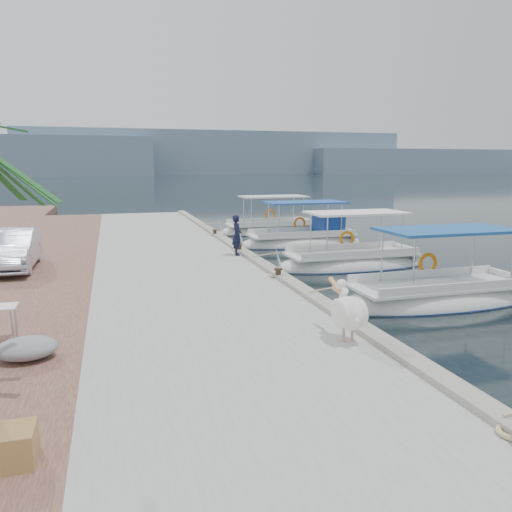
{
  "coord_description": "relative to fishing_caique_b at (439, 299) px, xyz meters",
  "views": [
    {
      "loc": [
        -5.35,
        -13.16,
        4.05
      ],
      "look_at": [
        -1.0,
        1.79,
        1.2
      ],
      "focal_mm": 35.0,
      "sensor_mm": 36.0,
      "label": 1
    }
  ],
  "objects": [
    {
      "name": "wooden_crate",
      "position": [
        -10.5,
        -6.15,
        0.6
      ],
      "size": [
        0.55,
        0.55,
        0.44
      ],
      "primitive_type": "cube",
      "color": "olive",
      "rests_on": "cobblestone_strip"
    },
    {
      "name": "mooring_bollards",
      "position": [
        -4.21,
        2.43,
        0.57
      ],
      "size": [
        0.28,
        20.28,
        0.33
      ],
      "color": "black",
      "rests_on": "concrete_quay"
    },
    {
      "name": "distant_hills",
      "position": [
        25.75,
        202.42,
        7.49
      ],
      "size": [
        330.0,
        60.0,
        18.0
      ],
      "color": "slate",
      "rests_on": "ground"
    },
    {
      "name": "concrete_quay",
      "position": [
        -6.86,
        5.93,
        0.13
      ],
      "size": [
        6.0,
        40.0,
        0.5
      ],
      "primitive_type": "cube",
      "color": "gray",
      "rests_on": "ground"
    },
    {
      "name": "fisherman",
      "position": [
        -4.46,
        6.8,
        1.18
      ],
      "size": [
        0.45,
        0.63,
        1.6
      ],
      "primitive_type": "imported",
      "rotation": [
        0.0,
        0.0,
        1.45
      ],
      "color": "black",
      "rests_on": "concrete_quay"
    },
    {
      "name": "fishing_caique_c",
      "position": [
        -0.07,
        5.53,
        0.0
      ],
      "size": [
        6.4,
        2.22,
        2.83
      ],
      "color": "silver",
      "rests_on": "ground"
    },
    {
      "name": "parked_car",
      "position": [
        -12.55,
        6.31,
        1.07
      ],
      "size": [
        1.51,
        4.23,
        1.39
      ],
      "primitive_type": "imported",
      "rotation": [
        0.0,
        0.0,
        0.01
      ],
      "color": "silver",
      "rests_on": "cobblestone_strip"
    },
    {
      "name": "tarp_bundle",
      "position": [
        -10.84,
        -2.61,
        0.58
      ],
      "size": [
        1.1,
        0.9,
        0.4
      ],
      "primitive_type": "ellipsoid",
      "color": "gray",
      "rests_on": "cobblestone_strip"
    },
    {
      "name": "folding_table",
      "position": [
        -11.43,
        -1.42,
        0.9
      ],
      "size": [
        0.55,
        0.55,
        0.73
      ],
      "color": "silver",
      "rests_on": "cobblestone_strip"
    },
    {
      "name": "fishing_caique_b",
      "position": [
        0.0,
        0.0,
        0.0
      ],
      "size": [
        6.53,
        2.24,
        2.83
      ],
      "color": "silver",
      "rests_on": "ground"
    },
    {
      "name": "fishing_caique_e",
      "position": [
        -0.03,
        16.13,
        -0.0
      ],
      "size": [
        6.48,
        2.3,
        2.83
      ],
      "color": "silver",
      "rests_on": "ground"
    },
    {
      "name": "cobblestone_strip",
      "position": [
        -11.86,
        5.93,
        0.13
      ],
      "size": [
        4.0,
        40.0,
        0.5
      ],
      "primitive_type": "cube",
      "color": "brown",
      "rests_on": "ground"
    },
    {
      "name": "quay_curb",
      "position": [
        -4.08,
        5.93,
        0.44
      ],
      "size": [
        0.44,
        40.0,
        0.12
      ],
      "primitive_type": "cube",
      "color": "gray",
      "rests_on": "concrete_quay"
    },
    {
      "name": "ground",
      "position": [
        -3.86,
        0.93,
        -0.12
      ],
      "size": [
        400.0,
        400.0,
        0.0
      ],
      "primitive_type": "plane",
      "color": "black",
      "rests_on": "ground"
    },
    {
      "name": "fishing_caique_d",
      "position": [
        0.16,
        11.29,
        0.07
      ],
      "size": [
        6.63,
        2.25,
        2.83
      ],
      "color": "silver",
      "rests_on": "ground"
    },
    {
      "name": "pelican",
      "position": [
        -4.68,
        -3.38,
        0.99
      ],
      "size": [
        0.59,
        1.55,
        1.2
      ],
      "color": "tan",
      "rests_on": "concrete_quay"
    }
  ]
}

